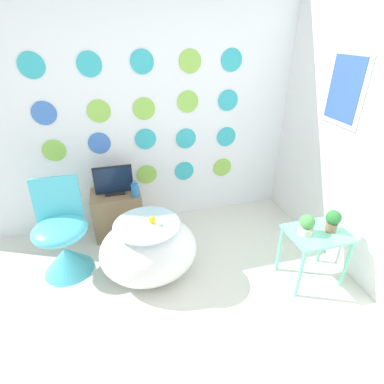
{
  "coord_description": "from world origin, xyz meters",
  "views": [
    {
      "loc": [
        -0.33,
        -1.1,
        2.0
      ],
      "look_at": [
        0.23,
        0.93,
        0.84
      ],
      "focal_mm": 28.0,
      "sensor_mm": 36.0,
      "label": 1
    }
  ],
  "objects_px": {
    "vase": "(135,190)",
    "potted_plant_left": "(307,225)",
    "bathtub": "(149,250)",
    "chair": "(64,244)",
    "potted_plant_right": "(333,220)",
    "tv": "(114,182)"
  },
  "relations": [
    {
      "from": "vase",
      "to": "potted_plant_left",
      "type": "bearing_deg",
      "value": -38.36
    },
    {
      "from": "bathtub",
      "to": "chair",
      "type": "height_order",
      "value": "chair"
    },
    {
      "from": "bathtub",
      "to": "potted_plant_right",
      "type": "height_order",
      "value": "potted_plant_right"
    },
    {
      "from": "chair",
      "to": "vase",
      "type": "height_order",
      "value": "chair"
    },
    {
      "from": "tv",
      "to": "chair",
      "type": "bearing_deg",
      "value": -136.6
    },
    {
      "from": "vase",
      "to": "potted_plant_right",
      "type": "height_order",
      "value": "potted_plant_right"
    },
    {
      "from": "chair",
      "to": "vase",
      "type": "bearing_deg",
      "value": 26.73
    },
    {
      "from": "bathtub",
      "to": "tv",
      "type": "bearing_deg",
      "value": 106.72
    },
    {
      "from": "potted_plant_left",
      "to": "potted_plant_right",
      "type": "distance_m",
      "value": 0.23
    },
    {
      "from": "bathtub",
      "to": "potted_plant_right",
      "type": "relative_size",
      "value": 4.36
    },
    {
      "from": "vase",
      "to": "potted_plant_right",
      "type": "xyz_separation_m",
      "value": [
        1.51,
        -1.05,
        0.05
      ]
    },
    {
      "from": "chair",
      "to": "vase",
      "type": "relative_size",
      "value": 5.34
    },
    {
      "from": "tv",
      "to": "potted_plant_left",
      "type": "xyz_separation_m",
      "value": [
        1.49,
        -1.14,
        -0.04
      ]
    },
    {
      "from": "chair",
      "to": "potted_plant_right",
      "type": "distance_m",
      "value": 2.34
    },
    {
      "from": "chair",
      "to": "potted_plant_left",
      "type": "xyz_separation_m",
      "value": [
        1.98,
        -0.67,
        0.3
      ]
    },
    {
      "from": "tv",
      "to": "potted_plant_left",
      "type": "height_order",
      "value": "tv"
    },
    {
      "from": "bathtub",
      "to": "potted_plant_right",
      "type": "distance_m",
      "value": 1.57
    },
    {
      "from": "tv",
      "to": "vase",
      "type": "xyz_separation_m",
      "value": [
        0.2,
        -0.12,
        -0.06
      ]
    },
    {
      "from": "chair",
      "to": "potted_plant_left",
      "type": "relative_size",
      "value": 5.09
    },
    {
      "from": "potted_plant_right",
      "to": "tv",
      "type": "bearing_deg",
      "value": 145.74
    },
    {
      "from": "chair",
      "to": "tv",
      "type": "height_order",
      "value": "chair"
    },
    {
      "from": "tv",
      "to": "potted_plant_right",
      "type": "height_order",
      "value": "tv"
    }
  ]
}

